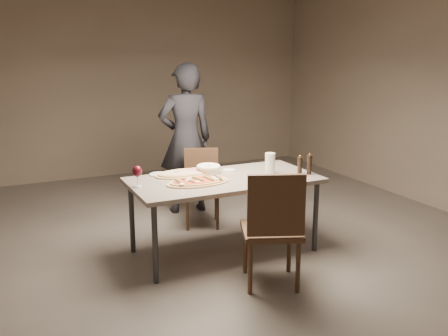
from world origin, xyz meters
name	(u,v)px	position (x,y,z in m)	size (l,w,h in m)	color
room	(224,111)	(0.00, 0.00, 1.40)	(7.00, 7.00, 7.00)	#615A53
dining_table	(224,184)	(0.00, 0.00, 0.69)	(1.80, 0.90, 0.75)	gray
zucchini_pizza	(198,182)	(-0.30, -0.07, 0.77)	(0.60, 0.33, 0.05)	tan
ham_pizza	(184,173)	(-0.30, 0.28, 0.77)	(0.60, 0.33, 0.04)	tan
bread_basket	(208,168)	(-0.05, 0.25, 0.80)	(0.24, 0.24, 0.08)	#F9EDCA
oil_dish	(229,170)	(0.17, 0.24, 0.76)	(0.12, 0.12, 0.01)	white
pepper_mill_left	(300,165)	(0.73, -0.20, 0.84)	(0.05, 0.05, 0.20)	black
pepper_mill_right	(309,164)	(0.83, -0.22, 0.85)	(0.05, 0.05, 0.21)	black
carafe	(270,163)	(0.48, -0.04, 0.85)	(0.10, 0.10, 0.21)	silver
wine_glass	(137,172)	(-0.83, 0.06, 0.89)	(0.09, 0.09, 0.20)	silver
side_plate	(159,174)	(-0.52, 0.38, 0.76)	(0.19, 0.19, 0.01)	white
chair_near	(273,224)	(0.04, -0.87, 0.57)	(0.63, 0.63, 1.02)	#442C1C
chair_far	(202,182)	(0.12, 0.86, 0.48)	(0.52, 0.52, 0.86)	#442C1C
diner	(186,139)	(0.13, 1.34, 0.90)	(0.66, 0.43, 1.80)	black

